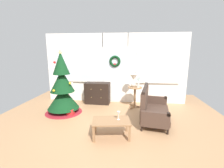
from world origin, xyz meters
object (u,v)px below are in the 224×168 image
object	(u,v)px
table_lamp	(133,79)
gift_box	(71,112)
christmas_tree	(63,90)
side_table	(135,93)
coffee_table	(111,123)
flower_vase	(138,84)
settee_sofa	(151,108)
wine_glass	(119,114)
dresser_cabinet	(98,93)

from	to	relation	value
table_lamp	gift_box	distance (m)	2.31
christmas_tree	side_table	size ratio (longest dim) A/B	2.76
table_lamp	coffee_table	distance (m)	2.22
christmas_tree	flower_vase	size ratio (longest dim) A/B	5.62
settee_sofa	flower_vase	distance (m)	1.14
wine_glass	christmas_tree	bearing A→B (deg)	145.79
wine_glass	side_table	bearing A→B (deg)	77.67
settee_sofa	table_lamp	world-z (taller)	table_lamp
christmas_tree	wine_glass	bearing A→B (deg)	-34.21
wine_glass	gift_box	size ratio (longest dim) A/B	1.03
wine_glass	coffee_table	bearing A→B (deg)	-159.90
flower_vase	coffee_table	xyz separation A→B (m)	(-0.68, -1.95, -0.50)
christmas_tree	dresser_cabinet	xyz separation A→B (m)	(0.90, 1.00, -0.34)
dresser_cabinet	flower_vase	size ratio (longest dim) A/B	2.61
christmas_tree	settee_sofa	bearing A→B (deg)	-7.19
table_lamp	wine_glass	size ratio (longest dim) A/B	2.26
christmas_tree	side_table	bearing A→B (deg)	17.60
coffee_table	side_table	bearing A→B (deg)	73.81
side_table	table_lamp	distance (m)	0.50
side_table	flower_vase	distance (m)	0.35
gift_box	dresser_cabinet	bearing A→B (deg)	64.23
table_lamp	gift_box	xyz separation A→B (m)	(-1.89, -0.98, -0.90)
table_lamp	gift_box	bearing A→B (deg)	-152.66
christmas_tree	wine_glass	world-z (taller)	christmas_tree
settee_sofa	table_lamp	xyz separation A→B (m)	(-0.48, 1.09, 0.62)
gift_box	settee_sofa	bearing A→B (deg)	-2.82
table_lamp	dresser_cabinet	bearing A→B (deg)	169.18
side_table	table_lamp	world-z (taller)	table_lamp
christmas_tree	settee_sofa	distance (m)	2.72
flower_vase	coffee_table	distance (m)	2.13
flower_vase	wine_glass	xyz separation A→B (m)	(-0.53, -1.90, -0.30)
dresser_cabinet	gift_box	xyz separation A→B (m)	(-0.59, -1.22, -0.30)
coffee_table	wine_glass	world-z (taller)	wine_glass
settee_sofa	table_lamp	size ratio (longest dim) A/B	3.55
coffee_table	dresser_cabinet	bearing A→B (deg)	108.54
flower_vase	wine_glass	bearing A→B (deg)	-105.55
dresser_cabinet	side_table	distance (m)	1.39
settee_sofa	wine_glass	xyz separation A→B (m)	(-0.85, -0.90, 0.16)
side_table	table_lamp	size ratio (longest dim) A/B	1.62
side_table	settee_sofa	bearing A→B (deg)	-68.06
side_table	wine_glass	size ratio (longest dim) A/B	3.66
settee_sofa	coffee_table	size ratio (longest dim) A/B	1.72
settee_sofa	flower_vase	world-z (taller)	flower_vase
settee_sofa	gift_box	size ratio (longest dim) A/B	8.26
side_table	flower_vase	xyz separation A→B (m)	(0.10, -0.06, 0.32)
table_lamp	settee_sofa	bearing A→B (deg)	-66.11
dresser_cabinet	side_table	xyz separation A→B (m)	(1.36, -0.29, 0.12)
christmas_tree	settee_sofa	xyz separation A→B (m)	(2.68, -0.34, -0.35)
christmas_tree	side_table	xyz separation A→B (m)	(2.25, 0.71, -0.23)
settee_sofa	flower_vase	bearing A→B (deg)	108.07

